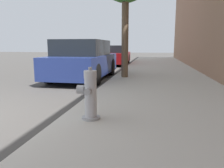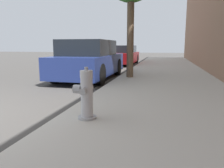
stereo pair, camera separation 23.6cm
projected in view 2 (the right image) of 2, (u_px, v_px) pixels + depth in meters
name	position (u px, v px, depth m)	size (l,w,h in m)	color
sidewalk_slab	(167.00, 135.00, 2.98)	(3.48, 40.00, 0.15)	#B7B2A8
fire_hydrant	(86.00, 95.00, 3.38)	(0.35, 0.38, 0.81)	#97979C
parked_car_near	(90.00, 60.00, 8.48)	(1.83, 4.31, 1.49)	navy
parked_car_mid	(123.00, 55.00, 15.02)	(1.81, 4.34, 1.31)	maroon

